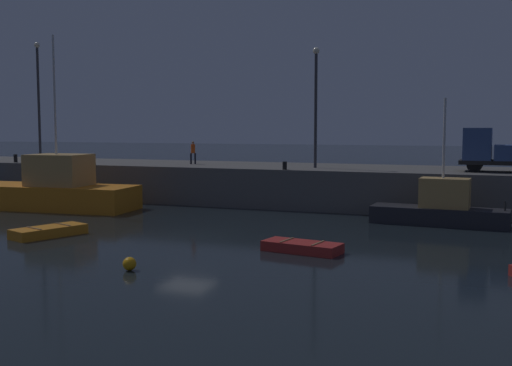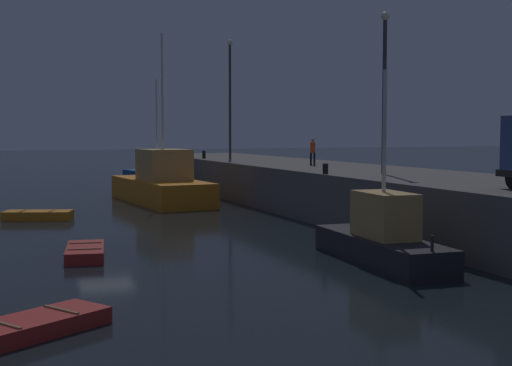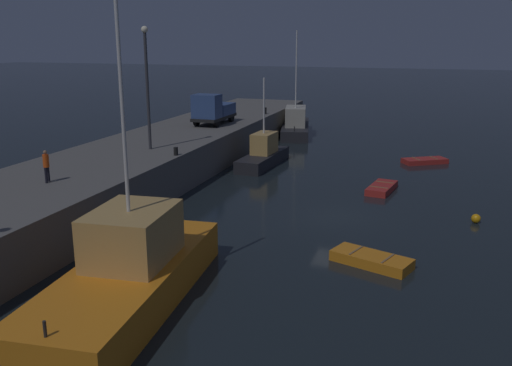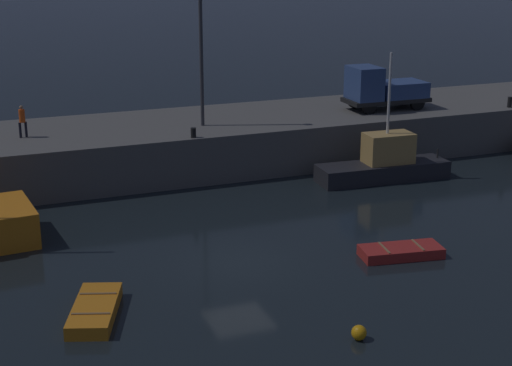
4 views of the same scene
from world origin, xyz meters
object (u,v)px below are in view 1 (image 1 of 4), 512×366
at_px(rowboat_white_mid, 302,247).
at_px(bollard_central, 285,166).
at_px(utility_truck, 499,151).
at_px(dockworker, 193,151).
at_px(dinghy_red_small, 49,231).
at_px(fishing_boat_blue, 53,190).
at_px(bollard_west, 16,158).
at_px(lamp_post_east, 316,98).
at_px(lamp_post_west, 38,93).
at_px(mooring_buoy_near, 129,264).
at_px(fishing_trawler_red, 441,209).

height_order(rowboat_white_mid, bollard_central, bollard_central).
xyz_separation_m(utility_truck, dockworker, (-20.79, 0.57, -0.29)).
bearing_deg(dinghy_red_small, fishing_boat_blue, 128.01).
distance_m(utility_truck, bollard_central, 12.97).
height_order(rowboat_white_mid, bollard_west, bollard_west).
distance_m(rowboat_white_mid, lamp_post_east, 16.86).
bearing_deg(utility_truck, dockworker, 178.42).
bearing_deg(lamp_post_west, utility_truck, 0.49).
relative_size(rowboat_white_mid, bollard_west, 5.64).
xyz_separation_m(rowboat_white_mid, mooring_buoy_near, (-4.95, -5.52, 0.04)).
relative_size(mooring_buoy_near, bollard_west, 0.81).
bearing_deg(utility_truck, bollard_west, -176.31).
relative_size(dockworker, bollard_central, 3.23).
height_order(lamp_post_west, utility_truck, lamp_post_west).
distance_m(dinghy_red_small, utility_truck, 26.00).
height_order(dockworker, bollard_central, dockworker).
bearing_deg(dockworker, mooring_buoy_near, -69.11).
bearing_deg(lamp_post_east, fishing_boat_blue, -154.34).
bearing_deg(lamp_post_west, dinghy_red_small, -48.85).
relative_size(utility_truck, bollard_central, 9.85).
xyz_separation_m(dinghy_red_small, bollard_central, (7.62, 13.19, 2.60)).
bearing_deg(fishing_trawler_red, lamp_post_west, 170.59).
height_order(fishing_trawler_red, lamp_post_east, lamp_post_east).
bearing_deg(dockworker, bollard_central, -21.85).
bearing_deg(lamp_post_east, bollard_central, -117.42).
relative_size(lamp_post_west, bollard_central, 18.02).
height_order(dinghy_red_small, mooring_buoy_near, dinghy_red_small).
distance_m(dinghy_red_small, lamp_post_east, 19.37).
height_order(dinghy_red_small, lamp_post_east, lamp_post_east).
distance_m(utility_truck, dockworker, 20.80).
xyz_separation_m(fishing_boat_blue, mooring_buoy_near, (14.06, -13.03, -0.96)).
xyz_separation_m(fishing_trawler_red, dockworker, (-17.92, 6.00, 2.65)).
height_order(rowboat_white_mid, lamp_post_west, lamp_post_west).
distance_m(fishing_boat_blue, rowboat_white_mid, 20.46).
distance_m(fishing_trawler_red, bollard_west, 31.98).
distance_m(rowboat_white_mid, bollard_central, 13.59).
distance_m(dockworker, bollard_west, 14.13).
xyz_separation_m(dinghy_red_small, lamp_post_west, (-13.63, 15.60, 7.70)).
distance_m(mooring_buoy_near, bollard_west, 28.73).
bearing_deg(rowboat_white_mid, dockworker, 129.75).
relative_size(fishing_trawler_red, bollard_central, 14.08).
height_order(rowboat_white_mid, lamp_post_east, lamp_post_east).
bearing_deg(mooring_buoy_near, bollard_west, 140.02).
bearing_deg(lamp_post_west, fishing_trawler_red, -9.41).
distance_m(dockworker, bollard_central, 8.80).
relative_size(fishing_boat_blue, rowboat_white_mid, 3.29).
bearing_deg(fishing_boat_blue, lamp_post_east, 25.66).
distance_m(fishing_boat_blue, lamp_post_west, 12.23).
relative_size(rowboat_white_mid, dockworker, 2.08).
relative_size(lamp_post_west, utility_truck, 1.83).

